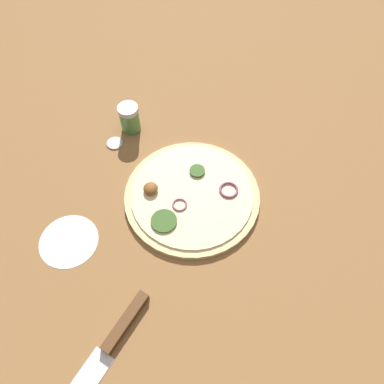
# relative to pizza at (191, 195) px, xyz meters

# --- Properties ---
(ground_plane) EXTENTS (3.00, 3.00, 0.00)m
(ground_plane) POSITION_rel_pizza_xyz_m (-0.00, -0.00, -0.01)
(ground_plane) COLOR olive
(pizza) EXTENTS (0.30, 0.30, 0.03)m
(pizza) POSITION_rel_pizza_xyz_m (0.00, 0.00, 0.00)
(pizza) COLOR beige
(pizza) RESTS_ON ground_plane
(knife) EXTENTS (0.23, 0.22, 0.02)m
(knife) POSITION_rel_pizza_xyz_m (0.22, 0.26, -0.00)
(knife) COLOR silver
(knife) RESTS_ON ground_plane
(spice_jar) EXTENTS (0.05, 0.05, 0.07)m
(spice_jar) POSITION_rel_pizza_xyz_m (0.09, -0.24, 0.03)
(spice_jar) COLOR #4C7F42
(spice_jar) RESTS_ON ground_plane
(loose_cap) EXTENTS (0.04, 0.04, 0.01)m
(loose_cap) POSITION_rel_pizza_xyz_m (0.14, -0.20, -0.00)
(loose_cap) COLOR #B2B2B7
(loose_cap) RESTS_ON ground_plane
(flour_patch) EXTENTS (0.12, 0.12, 0.00)m
(flour_patch) POSITION_rel_pizza_xyz_m (0.27, 0.04, -0.01)
(flour_patch) COLOR white
(flour_patch) RESTS_ON ground_plane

